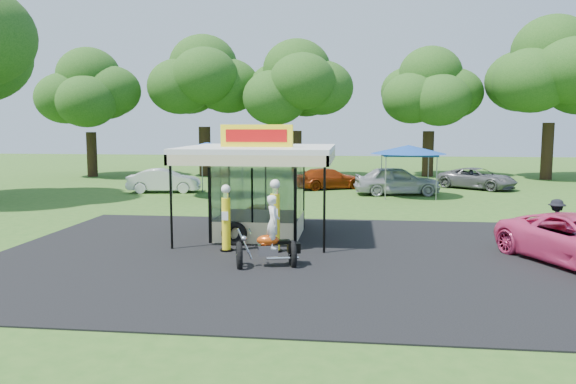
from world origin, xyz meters
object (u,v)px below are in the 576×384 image
(spectator_east_a, at_px, (556,222))
(tent_east, at_px, (408,150))
(bg_car_b, at_px, (329,179))
(tent_west, at_px, (207,147))
(bg_car_c, at_px, (397,180))
(gas_pump_right, at_px, (275,218))
(bg_car_d, at_px, (478,178))
(motorcycle, at_px, (271,238))
(gas_station_kiosk, at_px, (259,189))
(bg_car_a, at_px, (164,181))
(gas_pump_left, at_px, (226,220))
(kiosk_car, at_px, (269,215))

(spectator_east_a, height_order, tent_east, tent_east)
(spectator_east_a, bearing_deg, bg_car_b, -72.32)
(tent_east, bearing_deg, tent_west, -174.21)
(spectator_east_a, distance_m, bg_car_c, 14.23)
(gas_pump_right, height_order, bg_car_d, gas_pump_right)
(motorcycle, distance_m, spectator_east_a, 10.38)
(gas_station_kiosk, xyz_separation_m, tent_east, (6.57, 12.50, 0.94))
(gas_pump_right, height_order, bg_car_b, gas_pump_right)
(bg_car_a, distance_m, bg_car_b, 10.49)
(gas_pump_left, xyz_separation_m, bg_car_d, (12.13, 19.77, -0.39))
(gas_pump_left, bearing_deg, tent_west, 107.18)
(kiosk_car, distance_m, bg_car_a, 13.44)
(gas_station_kiosk, bearing_deg, gas_pump_right, -69.76)
(motorcycle, bearing_deg, bg_car_b, 73.59)
(gas_pump_right, height_order, tent_east, tent_east)
(kiosk_car, relative_size, tent_west, 0.62)
(spectator_east_a, xyz_separation_m, bg_car_d, (0.95, 17.24, -0.12))
(gas_pump_left, height_order, gas_pump_right, gas_pump_right)
(gas_pump_left, xyz_separation_m, kiosk_car, (0.66, 4.87, -0.59))
(bg_car_c, relative_size, tent_west, 1.11)
(motorcycle, height_order, tent_west, tent_west)
(gas_pump_right, xyz_separation_m, bg_car_b, (0.91, 18.54, -0.49))
(gas_pump_right, xyz_separation_m, kiosk_car, (-0.95, 4.79, -0.68))
(gas_station_kiosk, xyz_separation_m, gas_pump_left, (-0.66, -2.67, -0.71))
(motorcycle, bearing_deg, gas_station_kiosk, 89.47)
(bg_car_a, bearing_deg, bg_car_c, -97.93)
(tent_west, relative_size, tent_east, 1.05)
(gas_pump_right, bearing_deg, gas_pump_left, -176.99)
(gas_station_kiosk, relative_size, kiosk_car, 1.92)
(motorcycle, xyz_separation_m, bg_car_c, (4.94, 17.84, -0.01))
(spectator_east_a, xyz_separation_m, tent_east, (-3.95, 12.63, 1.92))
(spectator_east_a, xyz_separation_m, bg_car_b, (-8.66, 16.09, -0.13))
(gas_pump_right, height_order, motorcycle, gas_pump_right)
(kiosk_car, bearing_deg, tent_west, 28.64)
(spectator_east_a, bearing_deg, bg_car_a, -45.47)
(bg_car_d, xyz_separation_m, tent_west, (-16.45, -5.78, 2.17))
(gas_station_kiosk, relative_size, bg_car_d, 1.10)
(gas_pump_left, distance_m, gas_pump_right, 1.61)
(bg_car_b, relative_size, tent_west, 1.03)
(gas_pump_left, xyz_separation_m, tent_west, (-4.32, 13.99, 1.78))
(gas_pump_left, distance_m, bg_car_a, 17.27)
(motorcycle, bearing_deg, tent_east, 57.85)
(gas_pump_left, distance_m, tent_west, 14.75)
(gas_station_kiosk, distance_m, bg_car_d, 20.63)
(bg_car_a, relative_size, bg_car_b, 0.95)
(kiosk_car, height_order, spectator_east_a, spectator_east_a)
(gas_pump_right, height_order, spectator_east_a, gas_pump_right)
(gas_station_kiosk, relative_size, bg_car_b, 1.16)
(gas_station_kiosk, height_order, kiosk_car, gas_station_kiosk)
(gas_pump_left, distance_m, spectator_east_a, 11.46)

